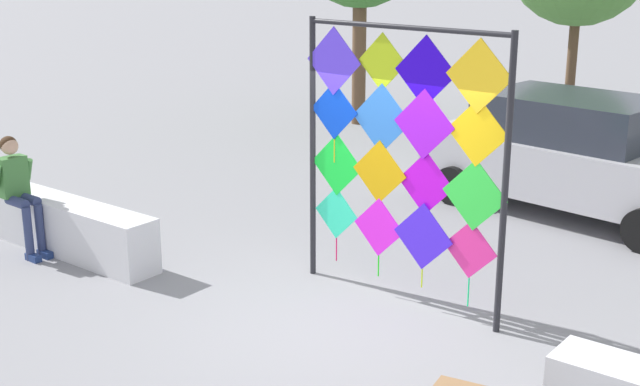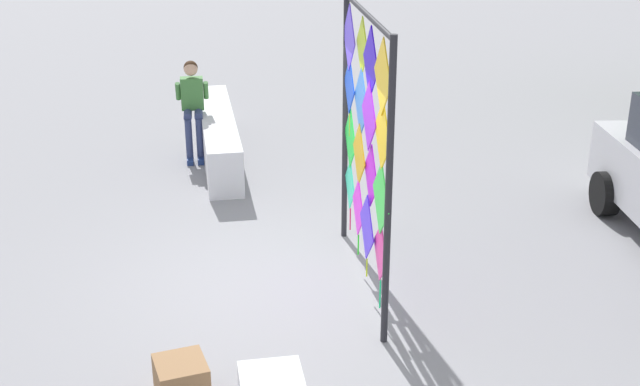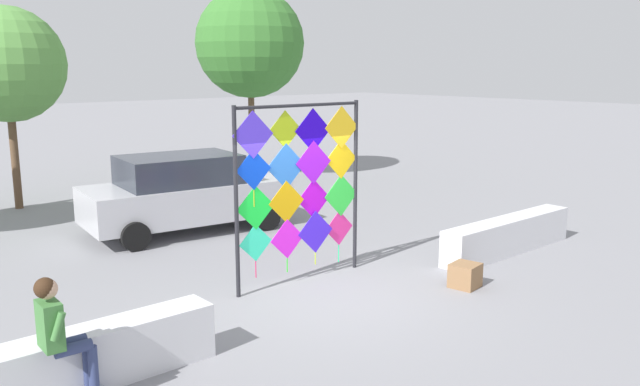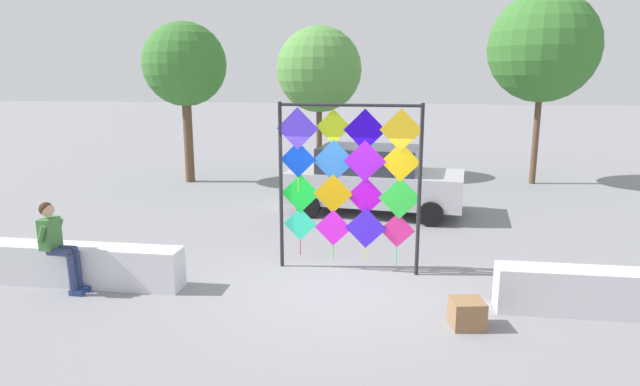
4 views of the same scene
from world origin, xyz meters
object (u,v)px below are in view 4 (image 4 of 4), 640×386
object	(u,v)px
cardboard_box_large	(467,313)
tree_broadleaf	(183,63)
tree_far_right	(545,49)
kite_display_rack	(349,175)
seated_vendor	(57,240)
tree_palm_like	(317,69)
parked_car	(373,179)

from	to	relation	value
cardboard_box_large	tree_broadleaf	distance (m)	13.40
tree_far_right	cardboard_box_large	bearing A→B (deg)	-107.23
cardboard_box_large	tree_far_right	distance (m)	12.53
tree_far_right	tree_broadleaf	bearing A→B (deg)	-173.58
kite_display_rack	seated_vendor	xyz separation A→B (m)	(-4.70, -1.73, -0.89)
seated_vendor	cardboard_box_large	bearing A→B (deg)	-3.00
tree_broadleaf	seated_vendor	bearing A→B (deg)	-81.01
tree_broadleaf	tree_palm_like	xyz separation A→B (m)	(4.20, 1.71, -0.16)
kite_display_rack	cardboard_box_large	xyz separation A→B (m)	(1.92, -2.08, -1.61)
parked_car	tree_far_right	world-z (taller)	tree_far_right
seated_vendor	tree_broadleaf	bearing A→B (deg)	98.99
cardboard_box_large	tree_broadleaf	bearing A→B (deg)	129.27
cardboard_box_large	tree_palm_like	size ratio (longest dim) A/B	0.09
tree_far_right	tree_palm_like	size ratio (longest dim) A/B	1.18
seated_vendor	tree_far_right	xyz separation A→B (m)	(10.12, 10.92, 3.48)
tree_far_right	kite_display_rack	bearing A→B (deg)	-120.53
parked_car	tree_far_right	bearing A→B (deg)	42.28
kite_display_rack	tree_broadleaf	distance (m)	10.27
tree_broadleaf	tree_far_right	xyz separation A→B (m)	(11.64, 1.31, 0.45)
cardboard_box_large	tree_broadleaf	xyz separation A→B (m)	(-8.14, 9.96, 3.74)
seated_vendor	kite_display_rack	bearing A→B (deg)	20.23
tree_palm_like	parked_car	bearing A→B (deg)	-66.15
parked_car	tree_palm_like	bearing A→B (deg)	113.85
cardboard_box_large	tree_palm_like	distance (m)	12.83
seated_vendor	tree_broadleaf	size ratio (longest dim) A/B	0.29
seated_vendor	tree_broadleaf	world-z (taller)	tree_broadleaf
parked_car	seated_vendor	bearing A→B (deg)	-128.48
parked_car	cardboard_box_large	xyz separation A→B (m)	(1.69, -6.56, -0.69)
tree_broadleaf	tree_palm_like	bearing A→B (deg)	22.10
parked_car	tree_broadleaf	distance (m)	7.92
kite_display_rack	tree_broadleaf	bearing A→B (deg)	128.27
kite_display_rack	parked_car	bearing A→B (deg)	86.95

